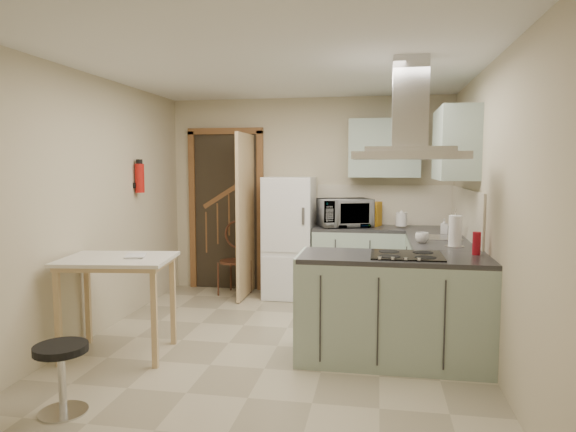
% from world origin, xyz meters
% --- Properties ---
extents(floor, '(4.20, 4.20, 0.00)m').
position_xyz_m(floor, '(0.00, 0.00, 0.00)').
color(floor, '#B1A789').
rests_on(floor, ground).
extents(ceiling, '(4.20, 4.20, 0.00)m').
position_xyz_m(ceiling, '(0.00, 0.00, 2.50)').
color(ceiling, silver).
rests_on(ceiling, back_wall).
extents(back_wall, '(3.60, 0.00, 3.60)m').
position_xyz_m(back_wall, '(0.00, 2.10, 1.25)').
color(back_wall, '#C1B596').
rests_on(back_wall, floor).
extents(left_wall, '(0.00, 4.20, 4.20)m').
position_xyz_m(left_wall, '(-1.80, 0.00, 1.25)').
color(left_wall, '#C1B596').
rests_on(left_wall, floor).
extents(right_wall, '(0.00, 4.20, 4.20)m').
position_xyz_m(right_wall, '(1.80, 0.00, 1.25)').
color(right_wall, '#C1B596').
rests_on(right_wall, floor).
extents(doorway, '(1.10, 0.12, 2.10)m').
position_xyz_m(doorway, '(-1.10, 2.07, 1.05)').
color(doorway, brown).
rests_on(doorway, floor).
extents(fridge, '(0.60, 0.60, 1.50)m').
position_xyz_m(fridge, '(-0.20, 1.80, 0.75)').
color(fridge, white).
rests_on(fridge, floor).
extents(counter_back, '(1.08, 0.60, 0.90)m').
position_xyz_m(counter_back, '(0.66, 1.80, 0.45)').
color(counter_back, '#9EB2A0').
rests_on(counter_back, floor).
extents(counter_right, '(0.60, 1.95, 0.90)m').
position_xyz_m(counter_right, '(1.50, 1.12, 0.45)').
color(counter_right, '#9EB2A0').
rests_on(counter_right, floor).
extents(splashback, '(1.68, 0.02, 0.50)m').
position_xyz_m(splashback, '(0.96, 2.09, 1.15)').
color(splashback, beige).
rests_on(splashback, counter_back).
extents(wall_cabinet_back, '(0.85, 0.35, 0.70)m').
position_xyz_m(wall_cabinet_back, '(0.95, 1.93, 1.85)').
color(wall_cabinet_back, '#9EB2A0').
rests_on(wall_cabinet_back, back_wall).
extents(wall_cabinet_right, '(0.35, 0.90, 0.70)m').
position_xyz_m(wall_cabinet_right, '(1.62, 0.85, 1.85)').
color(wall_cabinet_right, '#9EB2A0').
rests_on(wall_cabinet_right, right_wall).
extents(peninsula, '(1.55, 0.65, 0.90)m').
position_xyz_m(peninsula, '(1.02, -0.18, 0.45)').
color(peninsula, '#9EB2A0').
rests_on(peninsula, floor).
extents(hob, '(0.58, 0.50, 0.01)m').
position_xyz_m(hob, '(1.12, -0.18, 0.91)').
color(hob, black).
rests_on(hob, peninsula).
extents(extractor_hood, '(0.90, 0.55, 0.10)m').
position_xyz_m(extractor_hood, '(1.12, -0.18, 1.72)').
color(extractor_hood, silver).
rests_on(extractor_hood, ceiling).
extents(sink, '(0.45, 0.40, 0.01)m').
position_xyz_m(sink, '(1.50, 0.95, 0.91)').
color(sink, silver).
rests_on(sink, counter_right).
extents(fire_extinguisher, '(0.10, 0.10, 0.32)m').
position_xyz_m(fire_extinguisher, '(-1.74, 0.90, 1.50)').
color(fire_extinguisher, '#B2140F').
rests_on(fire_extinguisher, left_wall).
extents(drop_leaf_table, '(1.00, 0.80, 0.86)m').
position_xyz_m(drop_leaf_table, '(-1.31, -0.44, 0.43)').
color(drop_leaf_table, '#D8B585').
rests_on(drop_leaf_table, floor).
extents(bentwood_chair, '(0.46, 0.46, 0.85)m').
position_xyz_m(bentwood_chair, '(-0.91, 1.77, 0.42)').
color(bentwood_chair, '#52331B').
rests_on(bentwood_chair, floor).
extents(stool, '(0.39, 0.39, 0.47)m').
position_xyz_m(stool, '(-1.16, -1.49, 0.23)').
color(stool, black).
rests_on(stool, floor).
extents(microwave, '(0.72, 0.61, 0.34)m').
position_xyz_m(microwave, '(0.49, 1.77, 1.07)').
color(microwave, black).
rests_on(microwave, counter_back).
extents(kettle, '(0.16, 0.16, 0.20)m').
position_xyz_m(kettle, '(1.16, 1.80, 1.00)').
color(kettle, silver).
rests_on(kettle, counter_back).
extents(cereal_box, '(0.14, 0.21, 0.30)m').
position_xyz_m(cereal_box, '(0.87, 1.91, 1.05)').
color(cereal_box, orange).
rests_on(cereal_box, counter_back).
extents(soap_bottle, '(0.08, 0.08, 0.16)m').
position_xyz_m(soap_bottle, '(1.60, 1.30, 0.98)').
color(soap_bottle, silver).
rests_on(soap_bottle, counter_right).
extents(paper_towel, '(0.15, 0.15, 0.30)m').
position_xyz_m(paper_towel, '(1.58, 0.37, 1.05)').
color(paper_towel, white).
rests_on(paper_towel, counter_right).
extents(cup, '(0.17, 0.17, 0.10)m').
position_xyz_m(cup, '(1.31, 0.57, 0.95)').
color(cup, silver).
rests_on(cup, counter_right).
extents(red_bottle, '(0.07, 0.07, 0.19)m').
position_xyz_m(red_bottle, '(1.70, -0.03, 1.00)').
color(red_bottle, '#A50E1C').
rests_on(red_bottle, peninsula).
extents(book, '(0.22, 0.26, 0.10)m').
position_xyz_m(book, '(-1.24, -0.42, 0.91)').
color(book, maroon).
rests_on(book, drop_leaf_table).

